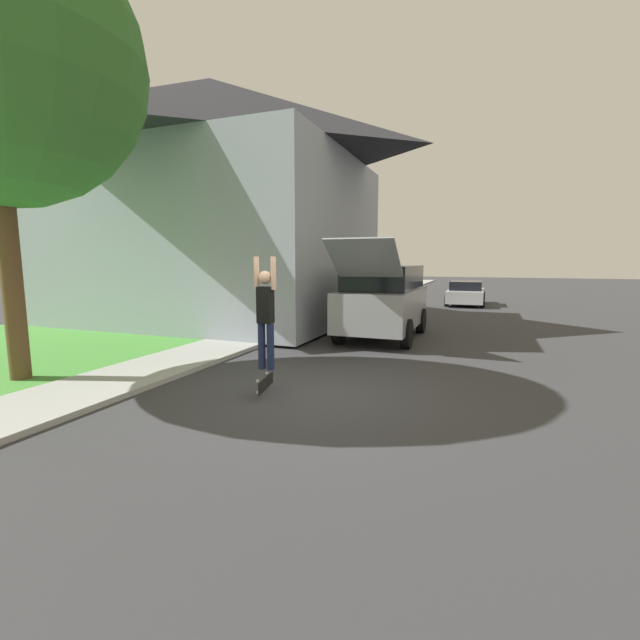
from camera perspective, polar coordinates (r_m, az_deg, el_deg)
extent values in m
plane|color=#333335|center=(7.69, -2.03, -9.63)|extent=(120.00, 120.00, 0.00)
cube|color=#478E38|center=(16.91, -19.25, -0.31)|extent=(10.00, 80.00, 0.08)
cube|color=#9E9E99|center=(14.48, -5.83, -1.18)|extent=(1.80, 80.00, 0.10)
cube|color=#99A3B2|center=(17.61, -13.83, 10.01)|extent=(10.94, 8.85, 5.93)
pyramid|color=#28282D|center=(18.36, -14.33, 24.24)|extent=(11.74, 9.65, 3.11)
cylinder|color=brown|center=(9.82, -35.98, 6.04)|extent=(0.36, 0.36, 4.35)
cylinder|color=brown|center=(16.30, -6.04, 7.14)|extent=(0.36, 0.36, 4.08)
sphere|color=#38752D|center=(16.53, -6.19, 17.39)|extent=(3.27, 3.27, 3.27)
cube|color=gray|center=(13.02, 8.44, 1.66)|extent=(1.97, 4.42, 1.10)
cube|color=black|center=(13.06, 8.63, 5.63)|extent=(1.82, 3.45, 0.70)
cylinder|color=black|center=(14.63, 5.96, 0.30)|extent=(0.24, 0.80, 0.80)
cylinder|color=black|center=(14.26, 13.33, -0.07)|extent=(0.24, 0.80, 0.80)
cylinder|color=black|center=(12.03, 2.54, -1.30)|extent=(0.24, 0.80, 0.80)
cylinder|color=black|center=(11.57, 11.47, -1.81)|extent=(0.24, 0.80, 0.80)
cube|color=gray|center=(10.75, 5.92, 8.16)|extent=(1.74, 1.35, 0.96)
cube|color=#B7B7BC|center=(24.15, 18.85, 3.11)|extent=(1.79, 4.04, 0.62)
cube|color=black|center=(24.01, 18.90, 4.38)|extent=(1.57, 2.10, 0.46)
cylinder|color=black|center=(25.42, 17.00, 3.02)|extent=(0.20, 0.65, 0.65)
cylinder|color=black|center=(25.35, 20.90, 2.84)|extent=(0.20, 0.65, 0.65)
cylinder|color=black|center=(23.01, 16.55, 2.57)|extent=(0.20, 0.65, 0.65)
cylinder|color=black|center=(22.94, 20.86, 2.37)|extent=(0.20, 0.65, 0.65)
cylinder|color=#192347|center=(7.51, -7.77, -3.43)|extent=(0.13, 0.13, 0.81)
cylinder|color=#192347|center=(7.43, -6.62, -3.53)|extent=(0.13, 0.13, 0.81)
cube|color=black|center=(7.36, -7.29, 2.02)|extent=(0.25, 0.20, 0.62)
sphere|color=tan|center=(7.33, -7.36, 5.63)|extent=(0.23, 0.23, 0.23)
cylinder|color=tan|center=(7.40, -8.46, 6.21)|extent=(0.09, 0.09, 0.55)
cylinder|color=tan|center=(7.25, -6.25, 6.22)|extent=(0.09, 0.09, 0.55)
cube|color=black|center=(7.60, -7.21, -8.32)|extent=(0.17, 0.81, 0.22)
cylinder|color=silver|center=(7.82, -7.09, -7.10)|extent=(0.03, 0.06, 0.06)
cylinder|color=silver|center=(7.88, -7.08, -8.47)|extent=(0.03, 0.06, 0.06)
cylinder|color=silver|center=(7.36, -8.30, -8.10)|extent=(0.03, 0.06, 0.06)
cylinder|color=silver|center=(7.41, -8.27, -9.54)|extent=(0.03, 0.06, 0.06)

